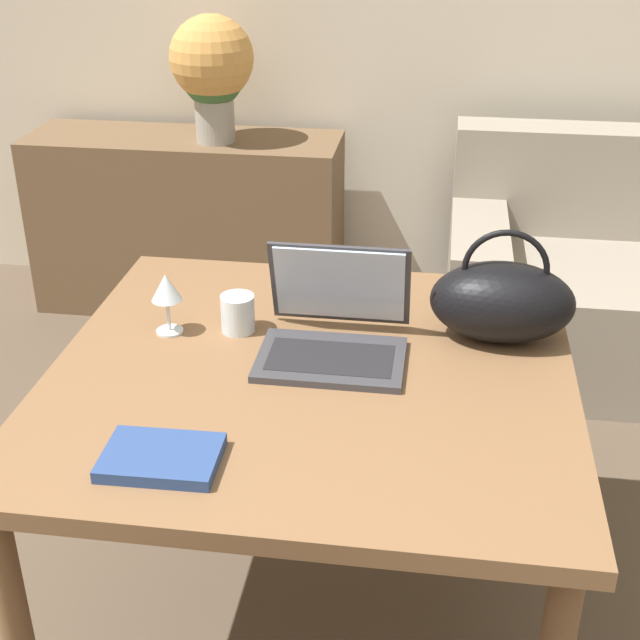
% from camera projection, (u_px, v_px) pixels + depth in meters
% --- Properties ---
extents(dining_table, '(1.12, 1.08, 0.72)m').
position_uv_depth(dining_table, '(311.00, 401.00, 1.95)').
color(dining_table, brown).
rests_on(dining_table, ground_plane).
extents(sideboard, '(1.25, 0.40, 0.72)m').
position_uv_depth(sideboard, '(188.00, 223.00, 3.68)').
color(sideboard, brown).
rests_on(sideboard, ground_plane).
extents(laptop, '(0.32, 0.30, 0.23)m').
position_uv_depth(laptop, '(335.00, 323.00, 1.97)').
color(laptop, '#38383D').
rests_on(laptop, dining_table).
extents(drinking_glass, '(0.08, 0.08, 0.09)m').
position_uv_depth(drinking_glass, '(238.00, 313.00, 2.05)').
color(drinking_glass, silver).
rests_on(drinking_glass, dining_table).
extents(wine_glass, '(0.07, 0.07, 0.15)m').
position_uv_depth(wine_glass, '(166.00, 291.00, 2.01)').
color(wine_glass, silver).
rests_on(wine_glass, dining_table).
extents(handbag, '(0.32, 0.20, 0.26)m').
position_uv_depth(handbag, '(502.00, 301.00, 1.99)').
color(handbag, black).
rests_on(handbag, dining_table).
extents(flower_vase, '(0.32, 0.32, 0.48)m').
position_uv_depth(flower_vase, '(212.00, 68.00, 3.33)').
color(flower_vase, '#9E998E').
rests_on(flower_vase, sideboard).
extents(book, '(0.21, 0.16, 0.02)m').
position_uv_depth(book, '(161.00, 458.00, 1.60)').
color(book, navy).
rests_on(book, dining_table).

